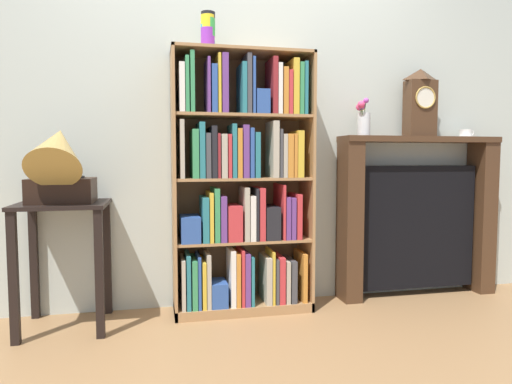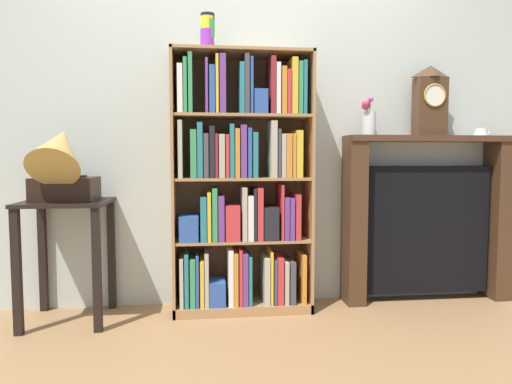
% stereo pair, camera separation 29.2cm
% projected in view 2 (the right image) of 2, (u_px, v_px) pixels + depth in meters
% --- Properties ---
extents(ground_plane, '(7.91, 6.40, 0.02)m').
position_uv_depth(ground_plane, '(244.00, 316.00, 2.86)').
color(ground_plane, '#997047').
extents(wall_back, '(4.91, 0.08, 2.60)m').
position_uv_depth(wall_back, '(255.00, 111.00, 3.08)').
color(wall_back, beige).
rests_on(wall_back, ground).
extents(bookshelf, '(0.88, 0.32, 1.64)m').
position_uv_depth(bookshelf, '(242.00, 192.00, 2.90)').
color(bookshelf, '#A87A4C').
rests_on(bookshelf, ground).
extents(cup_stack, '(0.09, 0.09, 0.22)m').
position_uv_depth(cup_stack, '(208.00, 32.00, 2.81)').
color(cup_stack, '#28B2B7').
rests_on(cup_stack, bookshelf).
extents(side_table_left, '(0.49, 0.48, 0.73)m').
position_uv_depth(side_table_left, '(67.00, 234.00, 2.73)').
color(side_table_left, black).
rests_on(side_table_left, ground).
extents(gramophone, '(0.35, 0.47, 0.52)m').
position_uv_depth(gramophone, '(61.00, 163.00, 2.63)').
color(gramophone, black).
rests_on(gramophone, side_table_left).
extents(fireplace_mantel, '(1.16, 0.22, 1.13)m').
position_uv_depth(fireplace_mantel, '(426.00, 220.00, 3.14)').
color(fireplace_mantel, '#472D1C').
rests_on(fireplace_mantel, ground).
extents(mantel_clock, '(0.20, 0.13, 0.47)m').
position_uv_depth(mantel_clock, '(430.00, 101.00, 3.06)').
color(mantel_clock, '#472D1C').
rests_on(mantel_clock, fireplace_mantel).
extents(flower_vase, '(0.11, 0.14, 0.25)m').
position_uv_depth(flower_vase, '(368.00, 117.00, 3.02)').
color(flower_vase, silver).
rests_on(flower_vase, fireplace_mantel).
extents(teacup_with_saucer, '(0.14, 0.14, 0.05)m').
position_uv_depth(teacup_with_saucer, '(480.00, 133.00, 3.12)').
color(teacup_with_saucer, white).
rests_on(teacup_with_saucer, fireplace_mantel).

